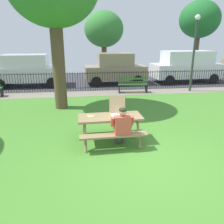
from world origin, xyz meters
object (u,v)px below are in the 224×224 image
at_px(picnic_table_foreground, 110,122).
at_px(parked_car_left, 27,70).
at_px(pizza_slice_on_table, 91,116).
at_px(pizza_box_open, 118,111).
at_px(parked_car_right, 186,66).
at_px(far_tree_center, 200,20).
at_px(lamp_post_walkway, 195,46).
at_px(park_bench_center, 133,85).
at_px(adult_at_table, 122,126).
at_px(parked_car_center, 115,68).
at_px(far_tree_midleft, 104,30).

distance_m(picnic_table_foreground, parked_car_left, 9.57).
height_order(picnic_table_foreground, pizza_slice_on_table, pizza_slice_on_table).
bearing_deg(picnic_table_foreground, pizza_box_open, 25.32).
distance_m(parked_car_right, far_tree_center, 7.21).
bearing_deg(lamp_post_walkway, park_bench_center, 179.63).
xyz_separation_m(pizza_slice_on_table, adult_at_table, (0.78, -0.56, -0.12)).
distance_m(pizza_box_open, far_tree_center, 17.23).
distance_m(picnic_table_foreground, pizza_box_open, 0.40).
xyz_separation_m(picnic_table_foreground, adult_at_table, (0.25, -0.49, 0.06)).
height_order(pizza_box_open, parked_car_center, parked_car_center).
height_order(picnic_table_foreground, far_tree_center, far_tree_center).
relative_size(park_bench_center, parked_car_left, 0.37).
height_order(adult_at_table, far_tree_center, far_tree_center).
bearing_deg(picnic_table_foreground, lamp_post_walkway, 48.03).
bearing_deg(far_tree_center, parked_car_right, -122.10).
bearing_deg(adult_at_table, parked_car_left, 115.41).
xyz_separation_m(picnic_table_foreground, pizza_box_open, (0.24, 0.11, 0.29)).
distance_m(pizza_slice_on_table, far_tree_center, 17.72).
xyz_separation_m(park_bench_center, lamp_post_walkway, (3.34, -0.02, 2.06)).
xyz_separation_m(lamp_post_walkway, far_tree_midleft, (-4.10, 8.11, 1.10)).
bearing_deg(pizza_slice_on_table, pizza_box_open, 3.41).
xyz_separation_m(parked_car_left, parked_car_center, (5.51, 0.00, 0.01)).
distance_m(lamp_post_walkway, far_tree_center, 9.40).
height_order(pizza_box_open, park_bench_center, pizza_box_open).
xyz_separation_m(pizza_box_open, park_bench_center, (1.78, 5.87, -0.48)).
bearing_deg(far_tree_midleft, adult_at_table, -93.95).
xyz_separation_m(picnic_table_foreground, park_bench_center, (2.02, 5.98, -0.18)).
distance_m(pizza_box_open, adult_at_table, 0.65).
bearing_deg(adult_at_table, park_bench_center, 74.72).
bearing_deg(picnic_table_foreground, pizza_slice_on_table, 172.66).
xyz_separation_m(parked_car_right, far_tree_center, (3.40, 5.42, 3.32)).
bearing_deg(parked_car_left, pizza_box_open, -63.11).
relative_size(adult_at_table, parked_car_center, 0.30).
xyz_separation_m(parked_car_left, far_tree_center, (13.80, 5.42, 3.42)).
height_order(park_bench_center, parked_car_right, parked_car_right).
distance_m(park_bench_center, far_tree_midleft, 8.71).
bearing_deg(far_tree_midleft, picnic_table_foreground, -95.12).
xyz_separation_m(pizza_slice_on_table, parked_car_right, (6.84, 8.58, 0.32)).
height_order(pizza_box_open, far_tree_midleft, far_tree_midleft).
relative_size(adult_at_table, lamp_post_walkway, 0.29).
relative_size(parked_car_left, parked_car_right, 0.94).
xyz_separation_m(pizza_box_open, pizza_slice_on_table, (-0.77, -0.05, -0.11)).
height_order(pizza_box_open, lamp_post_walkway, lamp_post_walkway).
bearing_deg(parked_car_left, lamp_post_walkway, -15.89).
height_order(pizza_box_open, parked_car_right, parked_car_right).
xyz_separation_m(parked_car_left, parked_car_right, (10.40, 0.00, 0.09)).
bearing_deg(lamp_post_walkway, far_tree_midleft, 116.83).
bearing_deg(parked_car_center, adult_at_table, -97.28).
bearing_deg(parked_car_left, picnic_table_foreground, -64.70).
relative_size(picnic_table_foreground, pizza_box_open, 3.55).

